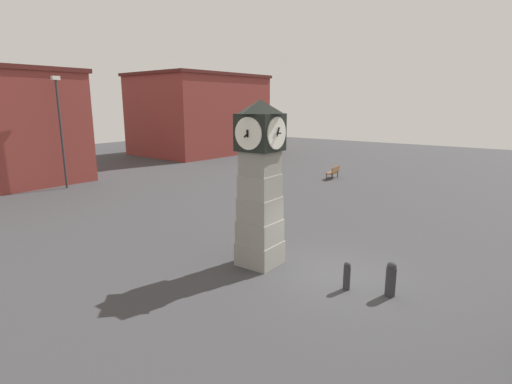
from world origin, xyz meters
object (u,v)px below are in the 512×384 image
(bench, at_px, (333,172))
(street_lamp_far_side, at_px, (60,126))
(bollard_near_tower, at_px, (391,279))
(bollard_mid_row, at_px, (347,275))
(clock_tower, at_px, (260,184))

(bench, relative_size, street_lamp_far_side, 0.23)
(bollard_near_tower, bearing_deg, bollard_mid_row, 106.65)
(clock_tower, bearing_deg, bench, 16.68)
(bollard_near_tower, xyz_separation_m, bollard_mid_row, (-0.36, 1.20, -0.09))
(bench, height_order, street_lamp_far_side, street_lamp_far_side)
(clock_tower, height_order, bench, clock_tower)
(bollard_near_tower, height_order, bench, bollard_near_tower)
(bollard_mid_row, bearing_deg, clock_tower, 88.61)
(bollard_mid_row, relative_size, bench, 0.54)
(bollard_mid_row, xyz_separation_m, street_lamp_far_side, (2.94, 20.97, 3.63))
(street_lamp_far_side, bearing_deg, bench, -43.63)
(street_lamp_far_side, bearing_deg, clock_tower, -99.18)
(bench, bearing_deg, bollard_near_tower, -149.75)
(clock_tower, distance_m, bollard_mid_row, 4.05)
(bollard_near_tower, bearing_deg, clock_tower, 93.58)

